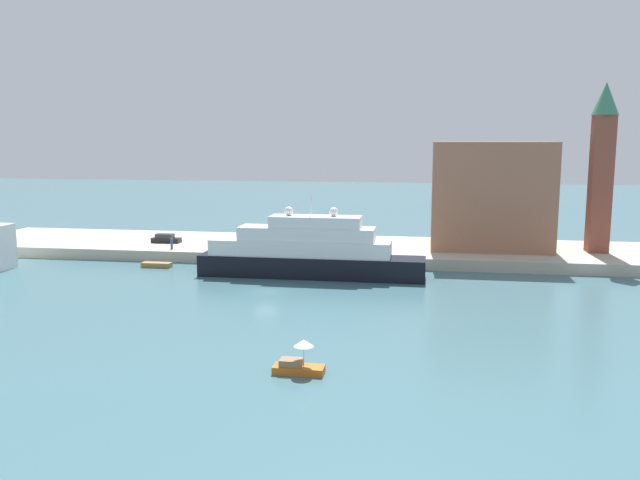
{
  "coord_description": "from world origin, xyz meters",
  "views": [
    {
      "loc": [
        18.71,
        -73.47,
        17.92
      ],
      "look_at": [
        5.49,
        6.0,
        5.47
      ],
      "focal_mm": 36.74,
      "sensor_mm": 36.0,
      "label": 1
    }
  ],
  "objects_px": {
    "harbor_building": "(491,195)",
    "bell_tower": "(602,161)",
    "large_yacht": "(308,253)",
    "small_motorboat": "(298,363)",
    "work_barge": "(157,265)",
    "mooring_bollard": "(278,251)",
    "parked_car": "(166,239)",
    "person_figure": "(172,244)"
  },
  "relations": [
    {
      "from": "bell_tower",
      "to": "person_figure",
      "type": "relative_size",
      "value": 13.83
    },
    {
      "from": "work_barge",
      "to": "mooring_bollard",
      "type": "height_order",
      "value": "mooring_bollard"
    },
    {
      "from": "harbor_building",
      "to": "bell_tower",
      "type": "distance_m",
      "value": 16.12
    },
    {
      "from": "bell_tower",
      "to": "parked_car",
      "type": "distance_m",
      "value": 66.68
    },
    {
      "from": "large_yacht",
      "to": "mooring_bollard",
      "type": "bearing_deg",
      "value": 127.35
    },
    {
      "from": "harbor_building",
      "to": "bell_tower",
      "type": "height_order",
      "value": "bell_tower"
    },
    {
      "from": "bell_tower",
      "to": "person_figure",
      "type": "bearing_deg",
      "value": -172.61
    },
    {
      "from": "work_barge",
      "to": "harbor_building",
      "type": "distance_m",
      "value": 50.31
    },
    {
      "from": "small_motorboat",
      "to": "bell_tower",
      "type": "height_order",
      "value": "bell_tower"
    },
    {
      "from": "person_figure",
      "to": "harbor_building",
      "type": "bearing_deg",
      "value": 11.94
    },
    {
      "from": "parked_car",
      "to": "harbor_building",
      "type": "bearing_deg",
      "value": 4.54
    },
    {
      "from": "parked_car",
      "to": "mooring_bollard",
      "type": "distance_m",
      "value": 20.87
    },
    {
      "from": "mooring_bollard",
      "to": "small_motorboat",
      "type": "bearing_deg",
      "value": -74.83
    },
    {
      "from": "work_barge",
      "to": "mooring_bollard",
      "type": "relative_size",
      "value": 6.19
    },
    {
      "from": "large_yacht",
      "to": "mooring_bollard",
      "type": "distance_m",
      "value": 9.78
    },
    {
      "from": "work_barge",
      "to": "person_figure",
      "type": "height_order",
      "value": "person_figure"
    },
    {
      "from": "harbor_building",
      "to": "bell_tower",
      "type": "xyz_separation_m",
      "value": [
        15.11,
        -1.87,
        5.31
      ]
    },
    {
      "from": "small_motorboat",
      "to": "person_figure",
      "type": "height_order",
      "value": "person_figure"
    },
    {
      "from": "large_yacht",
      "to": "small_motorboat",
      "type": "distance_m",
      "value": 36.08
    },
    {
      "from": "parked_car",
      "to": "bell_tower",
      "type": "bearing_deg",
      "value": 1.86
    },
    {
      "from": "harbor_building",
      "to": "person_figure",
      "type": "height_order",
      "value": "harbor_building"
    },
    {
      "from": "parked_car",
      "to": "person_figure",
      "type": "distance_m",
      "value": 6.83
    },
    {
      "from": "bell_tower",
      "to": "mooring_bollard",
      "type": "xyz_separation_m",
      "value": [
        -45.66,
        -8.79,
        -12.92
      ]
    },
    {
      "from": "small_motorboat",
      "to": "bell_tower",
      "type": "distance_m",
      "value": 63.68
    },
    {
      "from": "large_yacht",
      "to": "bell_tower",
      "type": "distance_m",
      "value": 44.62
    },
    {
      "from": "harbor_building",
      "to": "bell_tower",
      "type": "relative_size",
      "value": 0.72
    },
    {
      "from": "work_barge",
      "to": "parked_car",
      "type": "height_order",
      "value": "parked_car"
    },
    {
      "from": "harbor_building",
      "to": "mooring_bollard",
      "type": "height_order",
      "value": "harbor_building"
    },
    {
      "from": "work_barge",
      "to": "parked_car",
      "type": "distance_m",
      "value": 12.32
    },
    {
      "from": "bell_tower",
      "to": "mooring_bollard",
      "type": "bearing_deg",
      "value": -169.1
    },
    {
      "from": "parked_car",
      "to": "small_motorboat",
      "type": "bearing_deg",
      "value": -57.75
    },
    {
      "from": "parked_car",
      "to": "person_figure",
      "type": "height_order",
      "value": "person_figure"
    },
    {
      "from": "small_motorboat",
      "to": "work_barge",
      "type": "relative_size",
      "value": 0.95
    },
    {
      "from": "work_barge",
      "to": "bell_tower",
      "type": "distance_m",
      "value": 65.17
    },
    {
      "from": "small_motorboat",
      "to": "mooring_bollard",
      "type": "distance_m",
      "value": 44.81
    },
    {
      "from": "harbor_building",
      "to": "mooring_bollard",
      "type": "distance_m",
      "value": 33.25
    },
    {
      "from": "harbor_building",
      "to": "person_figure",
      "type": "bearing_deg",
      "value": -168.06
    },
    {
      "from": "parked_car",
      "to": "large_yacht",
      "type": "bearing_deg",
      "value": -29.27
    },
    {
      "from": "parked_car",
      "to": "mooring_bollard",
      "type": "bearing_deg",
      "value": -18.65
    },
    {
      "from": "bell_tower",
      "to": "mooring_bollard",
      "type": "height_order",
      "value": "bell_tower"
    },
    {
      "from": "mooring_bollard",
      "to": "harbor_building",
      "type": "bearing_deg",
      "value": 19.24
    },
    {
      "from": "mooring_bollard",
      "to": "person_figure",
      "type": "bearing_deg",
      "value": 177.4
    }
  ]
}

